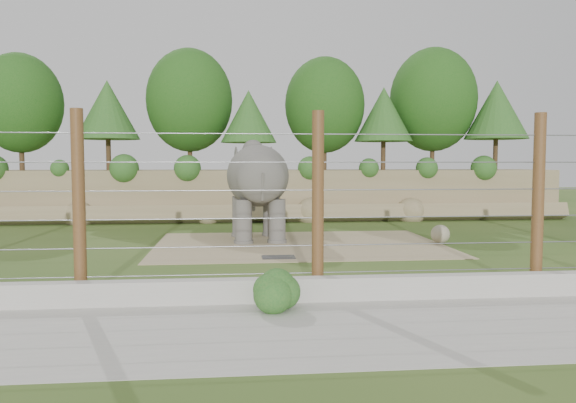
{
  "coord_description": "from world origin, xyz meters",
  "views": [
    {
      "loc": [
        -1.84,
        -16.44,
        2.9
      ],
      "look_at": [
        0.0,
        2.0,
        1.6
      ],
      "focal_mm": 35.0,
      "sensor_mm": 36.0,
      "label": 1
    }
  ],
  "objects": [
    {
      "name": "barrier_fence",
      "position": [
        0.0,
        -4.5,
        2.0
      ],
      "size": [
        20.26,
        0.26,
        4.0
      ],
      "color": "brown",
      "rests_on": "ground"
    },
    {
      "name": "elephant",
      "position": [
        -0.89,
        4.42,
        1.85
      ],
      "size": [
        2.17,
        4.66,
        3.71
      ],
      "primitive_type": null,
      "rotation": [
        0.0,
        0.0,
        0.04
      ],
      "color": "#5C5852",
      "rests_on": "ground"
    },
    {
      "name": "drain_grate",
      "position": [
        -0.46,
        0.3,
        0.04
      ],
      "size": [
        1.0,
        0.6,
        0.03
      ],
      "primitive_type": "cube",
      "color": "#262628",
      "rests_on": "dirt_patch"
    },
    {
      "name": "stone_ball",
      "position": [
        5.5,
        2.68,
        0.35
      ],
      "size": [
        0.67,
        0.67,
        0.67
      ],
      "primitive_type": "sphere",
      "color": "gray",
      "rests_on": "dirt_patch"
    },
    {
      "name": "back_embankment",
      "position": [
        0.59,
        12.68,
        3.97
      ],
      "size": [
        30.0,
        5.52,
        8.77
      ],
      "color": "#887651",
      "rests_on": "ground"
    },
    {
      "name": "walkway_shrub",
      "position": [
        -1.0,
        -5.8,
        0.4
      ],
      "size": [
        0.77,
        0.77,
        0.77
      ],
      "primitive_type": "sphere",
      "color": "#225F22",
      "rests_on": "walkway"
    },
    {
      "name": "walkway",
      "position": [
        0.0,
        -7.0,
        0.01
      ],
      "size": [
        26.0,
        4.0,
        0.01
      ],
      "primitive_type": "cube",
      "color": "#B6B2A9",
      "rests_on": "ground"
    },
    {
      "name": "ground",
      "position": [
        0.0,
        0.0,
        0.0
      ],
      "size": [
        90.0,
        90.0,
        0.0
      ],
      "primitive_type": "plane",
      "color": "#35561D",
      "rests_on": "ground"
    },
    {
      "name": "dirt_patch",
      "position": [
        0.5,
        3.0,
        0.01
      ],
      "size": [
        10.0,
        7.0,
        0.02
      ],
      "primitive_type": "cube",
      "color": "tan",
      "rests_on": "ground"
    },
    {
      "name": "retaining_wall",
      "position": [
        0.0,
        -5.0,
        0.25
      ],
      "size": [
        26.0,
        0.35,
        0.5
      ],
      "primitive_type": "cube",
      "color": "#B6B2A9",
      "rests_on": "ground"
    }
  ]
}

